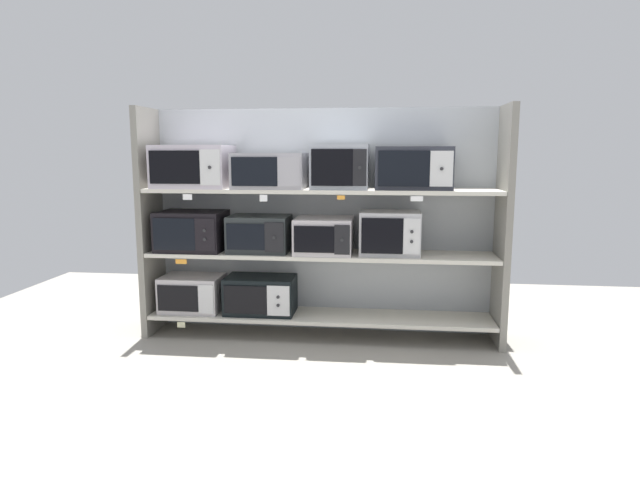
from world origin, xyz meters
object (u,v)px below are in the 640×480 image
microwave_5 (390,233)px  microwave_9 (413,168)px  microwave_1 (261,295)px  microwave_6 (193,167)px  microwave_2 (192,231)px  microwave_4 (324,235)px  microwave_3 (260,234)px  microwave_7 (270,171)px  microwave_0 (192,293)px  microwave_8 (340,167)px

microwave_5 → microwave_9: 0.52m
microwave_1 → microwave_6: microwave_6 is taller
microwave_2 → microwave_4: microwave_2 is taller
microwave_1 → microwave_3: microwave_3 is taller
microwave_2 → microwave_7: (0.64, 0.00, 0.48)m
microwave_0 → microwave_5: (1.58, -0.00, 0.52)m
microwave_0 → microwave_2: bearing=-0.9°
microwave_7 → microwave_5: bearing=-0.0°
microwave_2 → microwave_8: microwave_8 is taller
microwave_6 → microwave_8: (1.15, -0.00, 0.00)m
microwave_5 → microwave_6: (-1.53, 0.00, 0.50)m
microwave_4 → microwave_5: (0.50, -0.00, 0.03)m
microwave_0 → microwave_8: microwave_8 is taller
microwave_4 → microwave_5: size_ratio=0.97×
microwave_3 → microwave_5: size_ratio=1.03×
microwave_0 → microwave_3: bearing=0.0°
microwave_4 → microwave_7: microwave_7 is taller
microwave_7 → microwave_9: 1.09m
microwave_0 → microwave_6: 1.02m
microwave_6 → microwave_7: size_ratio=1.06×
microwave_3 → microwave_9: (1.18, -0.00, 0.52)m
microwave_8 → microwave_9: bearing=0.0°
microwave_4 → microwave_6: microwave_6 is taller
microwave_6 → microwave_3: bearing=0.0°
microwave_4 → microwave_7: bearing=-180.0°
microwave_2 → microwave_6: microwave_6 is taller
microwave_3 → microwave_8: bearing=-0.0°
microwave_3 → microwave_8: (0.63, -0.00, 0.52)m
microwave_9 → microwave_1: bearing=180.0°
microwave_8 → microwave_0: bearing=180.0°
microwave_0 → microwave_1: (0.57, -0.00, 0.00)m
microwave_4 → microwave_9: (0.67, -0.00, 0.52)m
microwave_7 → microwave_0: bearing=180.0°
microwave_3 → microwave_5: microwave_5 is taller
microwave_4 → microwave_7: 0.65m
microwave_4 → microwave_3: bearing=180.0°
microwave_4 → microwave_7: (-0.42, -0.00, 0.50)m
microwave_7 → microwave_4: bearing=0.0°
microwave_6 → microwave_1: bearing=-0.0°
microwave_5 → microwave_4: bearing=180.0°
microwave_0 → microwave_9: bearing=-0.0°
microwave_5 → microwave_2: bearing=180.0°
microwave_1 → microwave_2: size_ratio=1.06×
microwave_2 → microwave_9: microwave_9 is taller
microwave_4 → microwave_6: 1.16m
microwave_4 → microwave_0: bearing=180.0°
microwave_4 → microwave_6: (-1.03, -0.00, 0.53)m
microwave_4 → microwave_5: 0.51m
microwave_5 → microwave_8: (-0.38, -0.00, 0.50)m
microwave_2 → microwave_4: (1.06, 0.00, -0.02)m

